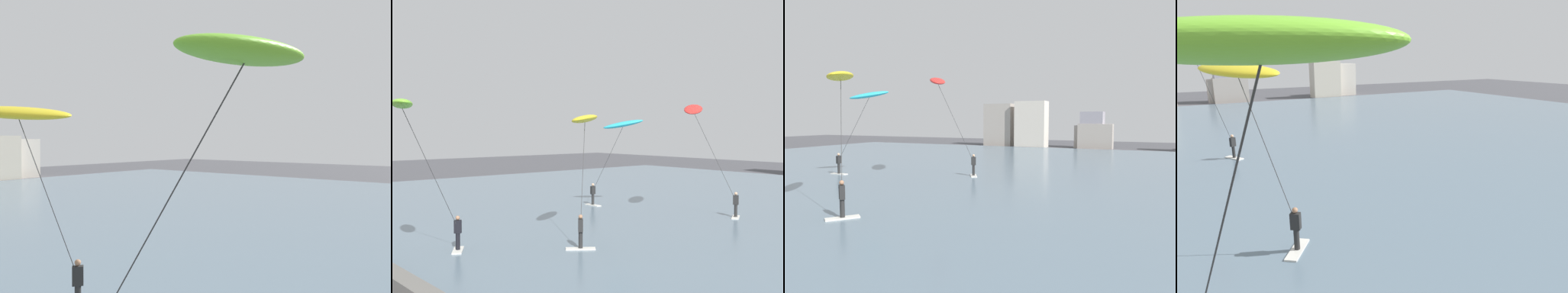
# 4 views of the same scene
# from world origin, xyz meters

# --- Properties ---
(water_bay) EXTENTS (84.00, 52.00, 0.10)m
(water_bay) POSITION_xyz_m (0.00, 30.80, 0.05)
(water_bay) COLOR slate
(water_bay) RESTS_ON ground
(far_shore_buildings) EXTENTS (39.46, 4.53, 7.29)m
(far_shore_buildings) POSITION_xyz_m (-1.37, 58.99, 2.99)
(far_shore_buildings) COLOR #A89E93
(far_shore_buildings) RESTS_ON ground
(kitesurfer_red) EXTENTS (3.66, 4.55, 7.52)m
(kitesurfer_red) POSITION_xyz_m (-7.20, 24.41, 6.51)
(kitesurfer_red) COLOR silver
(kitesurfer_red) RESTS_ON water_bay
(kitesurfer_cyan) EXTENTS (5.15, 2.57, 6.49)m
(kitesurfer_cyan) POSITION_xyz_m (-12.71, 22.84, 5.48)
(kitesurfer_cyan) COLOR silver
(kitesurfer_cyan) RESTS_ON water_bay
(kitesurfer_yellow) EXTENTS (3.23, 3.64, 6.57)m
(kitesurfer_yellow) POSITION_xyz_m (-6.49, 14.46, 5.81)
(kitesurfer_yellow) COLOR silver
(kitesurfer_yellow) RESTS_ON water_bay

